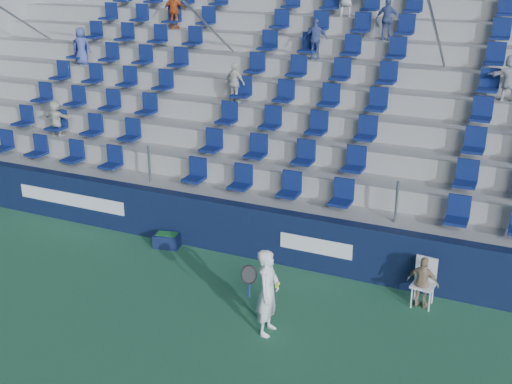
# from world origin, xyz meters

# --- Properties ---
(ground) EXTENTS (70.00, 70.00, 0.00)m
(ground) POSITION_xyz_m (0.00, 0.00, 0.00)
(ground) COLOR #2C6744
(ground) RESTS_ON ground
(sponsor_wall) EXTENTS (24.00, 0.32, 1.20)m
(sponsor_wall) POSITION_xyz_m (0.00, 3.15, 0.60)
(sponsor_wall) COLOR #0F1937
(sponsor_wall) RESTS_ON ground
(grandstand) EXTENTS (24.00, 8.17, 6.63)m
(grandstand) POSITION_xyz_m (0.00, 8.24, 2.13)
(grandstand) COLOR gray
(grandstand) RESTS_ON ground
(tennis_player) EXTENTS (0.69, 0.64, 1.63)m
(tennis_player) POSITION_xyz_m (1.50, 0.46, 0.82)
(tennis_player) COLOR white
(tennis_player) RESTS_ON ground
(line_judge_chair) EXTENTS (0.46, 0.47, 0.96)m
(line_judge_chair) POSITION_xyz_m (3.85, 2.65, 0.55)
(line_judge_chair) COLOR white
(line_judge_chair) RESTS_ON ground
(line_judge) EXTENTS (0.64, 0.33, 1.05)m
(line_judge) POSITION_xyz_m (3.85, 2.50, 0.52)
(line_judge) COLOR tan
(line_judge) RESTS_ON ground
(ball_bin) EXTENTS (0.66, 0.50, 0.33)m
(ball_bin) POSITION_xyz_m (-2.05, 2.75, 0.18)
(ball_bin) COLOR #101A3D
(ball_bin) RESTS_ON ground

